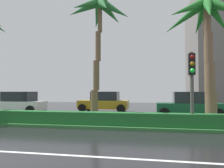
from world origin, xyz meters
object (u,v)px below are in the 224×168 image
object	(u,v)px
car_in_traffic_leading	(18,103)
car_in_traffic_second	(104,102)
traffic_signal_median_right	(192,75)
palm_tree_centre	(208,23)
car_in_traffic_third	(189,105)
palm_tree_centre_left	(99,17)

from	to	relation	value
car_in_traffic_leading	car_in_traffic_second	xyz separation A→B (m)	(6.43, 2.83, 0.00)
car_in_traffic_leading	traffic_signal_median_right	bearing A→B (deg)	155.31
palm_tree_centre	car_in_traffic_second	distance (m)	10.84
car_in_traffic_leading	car_in_traffic_second	distance (m)	7.02
car_in_traffic_third	car_in_traffic_leading	bearing A→B (deg)	-0.80
traffic_signal_median_right	car_in_traffic_third	distance (m)	5.80
traffic_signal_median_right	car_in_traffic_third	xyz separation A→B (m)	(0.70, 5.51, -1.65)
traffic_signal_median_right	car_in_traffic_second	distance (m)	10.53
palm_tree_centre	traffic_signal_median_right	bearing A→B (deg)	-124.47
palm_tree_centre_left	car_in_traffic_third	size ratio (longest dim) A/B	1.69
car_in_traffic_leading	car_in_traffic_third	bearing A→B (deg)	179.20
palm_tree_centre_left	palm_tree_centre	xyz separation A→B (m)	(5.85, -0.32, -0.78)
traffic_signal_median_right	car_in_traffic_leading	world-z (taller)	traffic_signal_median_right
traffic_signal_median_right	car_in_traffic_second	size ratio (longest dim) A/B	0.78
palm_tree_centre_left	car_in_traffic_third	xyz separation A→B (m)	(5.46, 3.60, -5.21)
traffic_signal_median_right	car_in_traffic_leading	bearing A→B (deg)	155.31
palm_tree_centre	traffic_signal_median_right	size ratio (longest dim) A/B	1.99
traffic_signal_median_right	car_in_traffic_third	size ratio (longest dim) A/B	0.78
car_in_traffic_third	palm_tree_centre	bearing A→B (deg)	95.72
palm_tree_centre	car_in_traffic_second	size ratio (longest dim) A/B	1.56
traffic_signal_median_right	palm_tree_centre_left	bearing A→B (deg)	158.06
car_in_traffic_third	traffic_signal_median_right	bearing A→B (deg)	82.76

